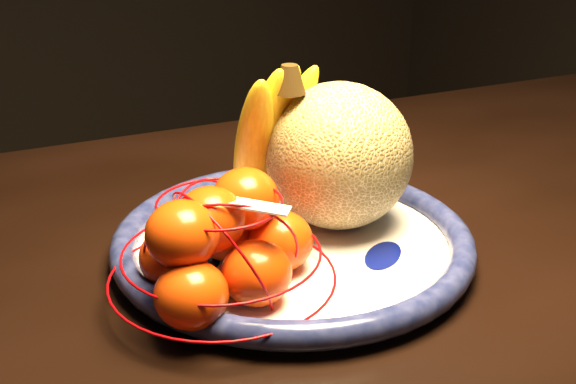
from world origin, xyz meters
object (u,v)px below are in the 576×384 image
mandarin_bag (222,245)px  cantaloupe (339,156)px  fruit_bowl (293,242)px  dining_table (408,298)px  banana_bunch (265,134)px

mandarin_bag → cantaloupe: bearing=19.4°
fruit_bowl → cantaloupe: 0.11m
cantaloupe → fruit_bowl: bearing=-167.3°
dining_table → cantaloupe: 0.20m
mandarin_bag → fruit_bowl: bearing=23.4°
fruit_bowl → banana_bunch: bearing=84.9°
cantaloupe → mandarin_bag: 0.19m
banana_bunch → dining_table: bearing=-52.2°
dining_table → cantaloupe: (-0.08, 0.05, 0.18)m
dining_table → banana_bunch: banana_bunch is taller
dining_table → cantaloupe: size_ratio=10.43×
banana_bunch → mandarin_bag: bearing=-150.2°
dining_table → cantaloupe: bearing=154.9°
dining_table → banana_bunch: size_ratio=8.47×
banana_bunch → mandarin_bag: size_ratio=0.76×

